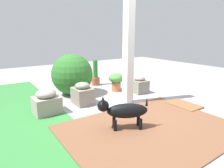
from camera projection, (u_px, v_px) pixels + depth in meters
name	position (u px, v px, depth m)	size (l,w,h in m)	color
ground_plane	(126.00, 108.00, 3.61)	(12.00, 12.00, 0.00)	#A2999E
brick_path	(151.00, 129.00, 2.81)	(1.80, 2.40, 0.02)	brown
porch_pillar	(129.00, 41.00, 3.61)	(0.16, 0.16, 2.41)	white
stone_planter_nearest	(139.00, 85.00, 4.53)	(0.39, 0.35, 0.39)	gray
stone_planter_mid	(83.00, 94.00, 3.79)	(0.41, 0.33, 0.43)	gray
stone_planter_far	(47.00, 102.00, 3.34)	(0.39, 0.44, 0.43)	gray
round_shrub	(72.00, 74.00, 4.34)	(0.91, 0.91, 0.91)	#2C6827
terracotta_pot_tall	(95.00, 76.00, 5.20)	(0.22, 0.22, 0.67)	#995233
terracotta_pot_broad	(116.00, 80.00, 4.63)	(0.37, 0.37, 0.43)	#BA693F
dog	(124.00, 111.00, 2.74)	(0.47, 0.68, 0.49)	black
doormat	(184.00, 105.00, 3.73)	(0.60, 0.39, 0.03)	brown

